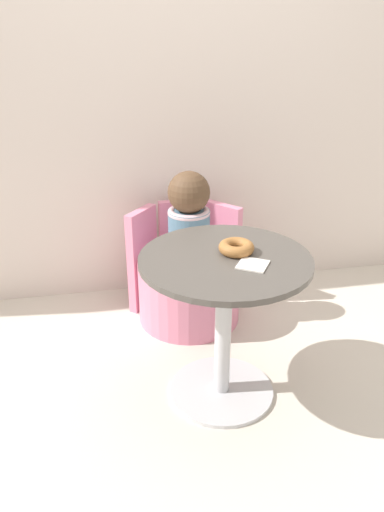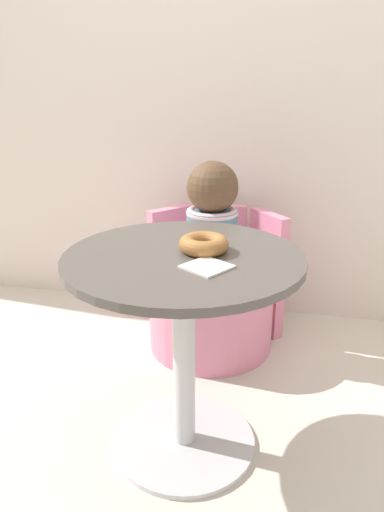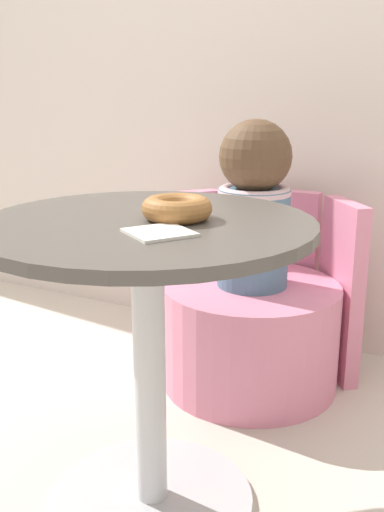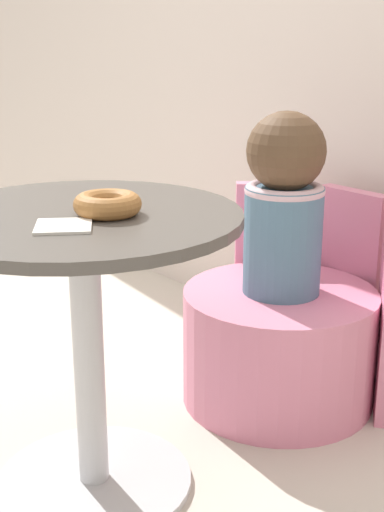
{
  "view_description": "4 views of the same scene",
  "coord_description": "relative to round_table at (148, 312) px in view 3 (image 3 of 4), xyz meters",
  "views": [
    {
      "loc": [
        -0.46,
        -1.69,
        1.54
      ],
      "look_at": [
        -0.06,
        0.34,
        0.55
      ],
      "focal_mm": 35.0,
      "sensor_mm": 36.0,
      "label": 1
    },
    {
      "loc": [
        0.29,
        -1.16,
        1.13
      ],
      "look_at": [
        -0.04,
        0.42,
        0.53
      ],
      "focal_mm": 32.0,
      "sensor_mm": 36.0,
      "label": 2
    },
    {
      "loc": [
        0.66,
        -0.97,
        0.95
      ],
      "look_at": [
        -0.03,
        0.32,
        0.53
      ],
      "focal_mm": 42.0,
      "sensor_mm": 36.0,
      "label": 3
    },
    {
      "loc": [
        1.32,
        -0.71,
        1.05
      ],
      "look_at": [
        0.0,
        0.36,
        0.52
      ],
      "focal_mm": 50.0,
      "sensor_mm": 36.0,
      "label": 4
    }
  ],
  "objects": [
    {
      "name": "ground_plane",
      "position": [
        -0.01,
        -0.04,
        -0.48
      ],
      "size": [
        12.0,
        12.0,
        0.0
      ],
      "primitive_type": "plane",
      "color": "beige"
    },
    {
      "name": "paper_napkin",
      "position": [
        0.09,
        -0.09,
        0.21
      ],
      "size": [
        0.15,
        0.15,
        0.01
      ],
      "color": "silver",
      "rests_on": "round_table"
    },
    {
      "name": "child_figure",
      "position": [
        -0.02,
        0.65,
        0.12
      ],
      "size": [
        0.22,
        0.22,
        0.51
      ],
      "color": "slate",
      "rests_on": "tub_chair"
    },
    {
      "name": "donut",
      "position": [
        0.05,
        0.03,
        0.23
      ],
      "size": [
        0.15,
        0.15,
        0.05
      ],
      "color": "#9E6633",
      "rests_on": "round_table"
    },
    {
      "name": "back_wall",
      "position": [
        -0.01,
        1.09,
        0.72
      ],
      "size": [
        6.0,
        0.06,
        2.4
      ],
      "color": "silver",
      "rests_on": "ground_plane"
    },
    {
      "name": "booth_backrest",
      "position": [
        -0.02,
        0.89,
        -0.18
      ],
      "size": [
        0.66,
        0.24,
        0.59
      ],
      "color": "pink",
      "rests_on": "ground_plane"
    },
    {
      "name": "round_table",
      "position": [
        0.0,
        0.0,
        0.0
      ],
      "size": [
        0.7,
        0.7,
        0.68
      ],
      "color": "silver",
      "rests_on": "ground_plane"
    },
    {
      "name": "tub_chair",
      "position": [
        -0.02,
        0.65,
        -0.31
      ],
      "size": [
        0.56,
        0.56,
        0.34
      ],
      "color": "pink",
      "rests_on": "ground_plane"
    }
  ]
}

